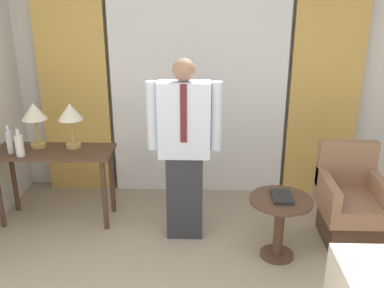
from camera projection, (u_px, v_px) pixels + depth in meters
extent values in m
cube|color=silver|center=(199.00, 73.00, 4.71)|extent=(10.00, 0.06, 2.70)
cube|color=white|center=(198.00, 81.00, 4.61)|extent=(1.90, 0.06, 2.58)
cube|color=gold|center=(73.00, 80.00, 4.65)|extent=(0.75, 0.06, 2.58)
cube|color=gold|center=(326.00, 82.00, 4.57)|extent=(0.75, 0.06, 2.58)
cube|color=#4C3323|center=(53.00, 152.00, 4.14)|extent=(1.15, 0.46, 0.03)
cylinder|color=#4C3323|center=(104.00, 195.00, 4.10)|extent=(0.05, 0.05, 0.72)
cylinder|color=#4C3323|center=(14.00, 179.00, 4.45)|extent=(0.05, 0.05, 0.72)
cylinder|color=#4C3323|center=(112.00, 180.00, 4.42)|extent=(0.05, 0.05, 0.72)
cylinder|color=tan|center=(38.00, 145.00, 4.22)|extent=(0.15, 0.15, 0.04)
cylinder|color=tan|center=(36.00, 131.00, 4.18)|extent=(0.02, 0.02, 0.25)
cone|color=beige|center=(34.00, 111.00, 4.11)|extent=(0.24, 0.24, 0.16)
cylinder|color=tan|center=(74.00, 145.00, 4.21)|extent=(0.15, 0.15, 0.04)
cylinder|color=tan|center=(72.00, 132.00, 4.16)|extent=(0.02, 0.02, 0.25)
cone|color=beige|center=(70.00, 112.00, 4.09)|extent=(0.24, 0.24, 0.16)
cylinder|color=silver|center=(19.00, 146.00, 3.96)|extent=(0.08, 0.08, 0.20)
cylinder|color=silver|center=(17.00, 132.00, 3.92)|extent=(0.03, 0.03, 0.06)
cylinder|color=silver|center=(10.00, 142.00, 4.03)|extent=(0.06, 0.06, 0.22)
cylinder|color=silver|center=(8.00, 128.00, 3.99)|extent=(0.03, 0.03, 0.06)
cube|color=#2D2D33|center=(185.00, 196.00, 3.98)|extent=(0.33, 0.18, 0.81)
cube|color=silver|center=(184.00, 120.00, 3.72)|extent=(0.46, 0.21, 0.68)
cube|color=#5B1E23|center=(184.00, 114.00, 3.59)|extent=(0.06, 0.01, 0.51)
cylinder|color=silver|center=(152.00, 116.00, 3.72)|extent=(0.10, 0.10, 0.61)
cylinder|color=silver|center=(216.00, 116.00, 3.70)|extent=(0.10, 0.10, 0.61)
sphere|color=#936B51|center=(184.00, 70.00, 3.57)|extent=(0.20, 0.20, 0.20)
cube|color=#4C3323|center=(349.00, 227.00, 3.98)|extent=(0.46, 0.53, 0.29)
cube|color=#936B4C|center=(352.00, 205.00, 3.90)|extent=(0.55, 0.62, 0.16)
cube|color=#936B4C|center=(347.00, 163.00, 4.05)|extent=(0.55, 0.10, 0.44)
cube|color=#936B4C|center=(328.00, 188.00, 3.85)|extent=(0.08, 0.62, 0.18)
cube|color=#936B4C|center=(380.00, 189.00, 3.83)|extent=(0.08, 0.62, 0.18)
cylinder|color=#4C3323|center=(277.00, 254.00, 3.79)|extent=(0.29, 0.29, 0.02)
cylinder|color=#4C3323|center=(279.00, 229.00, 3.70)|extent=(0.09, 0.09, 0.54)
cylinder|color=#4C3323|center=(281.00, 200.00, 3.60)|extent=(0.54, 0.54, 0.02)
cube|color=black|center=(282.00, 197.00, 3.60)|extent=(0.17, 0.26, 0.03)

